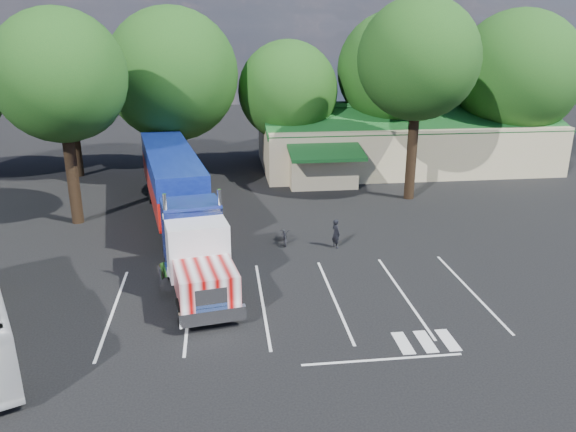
{
  "coord_description": "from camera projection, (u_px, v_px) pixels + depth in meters",
  "views": [
    {
      "loc": [
        -1.58,
        -28.13,
        11.54
      ],
      "look_at": [
        1.84,
        -0.23,
        2.0
      ],
      "focal_mm": 35.0,
      "sensor_mm": 36.0,
      "label": 1
    }
  ],
  "objects": [
    {
      "name": "tree_near_right",
      "position": [
        418.0,
        60.0,
        36.6
      ],
      "size": [
        8.0,
        8.0,
        13.5
      ],
      "color": "black",
      "rests_on": "ground"
    },
    {
      "name": "woman",
      "position": [
        336.0,
        233.0,
        30.59
      ],
      "size": [
        0.59,
        0.7,
        1.62
      ],
      "primitive_type": "imported",
      "rotation": [
        0.0,
        0.0,
        1.97
      ],
      "color": "black",
      "rests_on": "ground"
    },
    {
      "name": "tree_row_f",
      "position": [
        517.0,
        74.0,
        46.26
      ],
      "size": [
        10.4,
        10.4,
        13.0
      ],
      "color": "black",
      "rests_on": "ground"
    },
    {
      "name": "semi_truck",
      "position": [
        177.0,
        191.0,
        32.19
      ],
      "size": [
        6.37,
        21.85,
        4.55
      ],
      "rotation": [
        0.0,
        0.0,
        0.17
      ],
      "color": "black",
      "rests_on": "ground"
    },
    {
      "name": "tree_row_d",
      "position": [
        288.0,
        91.0,
        45.12
      ],
      "size": [
        8.0,
        8.0,
        10.6
      ],
      "color": "black",
      "rests_on": "ground"
    },
    {
      "name": "bicycle",
      "position": [
        285.0,
        235.0,
        31.33
      ],
      "size": [
        0.66,
        1.77,
        0.92
      ],
      "primitive_type": "imported",
      "rotation": [
        0.0,
        0.0,
        -0.03
      ],
      "color": "black",
      "rests_on": "ground"
    },
    {
      "name": "tree_row_e",
      "position": [
        396.0,
        70.0,
        46.15
      ],
      "size": [
        9.6,
        9.6,
        12.9
      ],
      "color": "black",
      "rests_on": "ground"
    },
    {
      "name": "silver_sedan",
      "position": [
        393.0,
        169.0,
        44.64
      ],
      "size": [
        4.49,
        2.35,
        1.41
      ],
      "primitive_type": "imported",
      "rotation": [
        0.0,
        0.0,
        1.36
      ],
      "color": "#939699",
      "rests_on": "ground"
    },
    {
      "name": "tree_row_b",
      "position": [
        69.0,
        86.0,
        43.27
      ],
      "size": [
        8.4,
        8.4,
        11.35
      ],
      "color": "black",
      "rests_on": "ground"
    },
    {
      "name": "ground",
      "position": [
        254.0,
        251.0,
        30.33
      ],
      "size": [
        120.0,
        120.0,
        0.0
      ],
      "primitive_type": "plane",
      "color": "black",
      "rests_on": "ground"
    },
    {
      "name": "tree_near_left",
      "position": [
        60.0,
        76.0,
        31.93
      ],
      "size": [
        7.6,
        7.6,
        12.65
      ],
      "color": "black",
      "rests_on": "ground"
    },
    {
      "name": "event_hall",
      "position": [
        400.0,
        141.0,
        47.94
      ],
      "size": [
        24.2,
        14.12,
        5.55
      ],
      "color": "tan",
      "rests_on": "ground"
    },
    {
      "name": "tree_row_c",
      "position": [
        172.0,
        75.0,
        42.4
      ],
      "size": [
        10.0,
        10.0,
        13.05
      ],
      "color": "black",
      "rests_on": "ground"
    }
  ]
}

